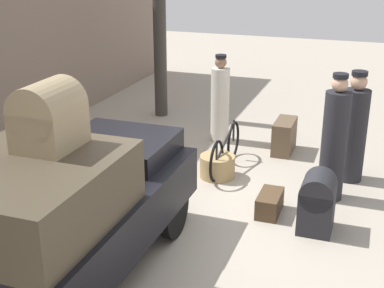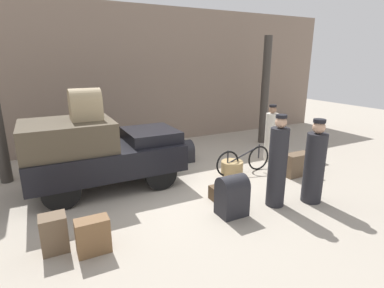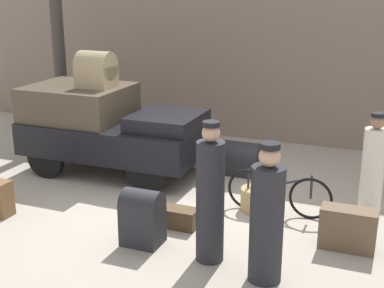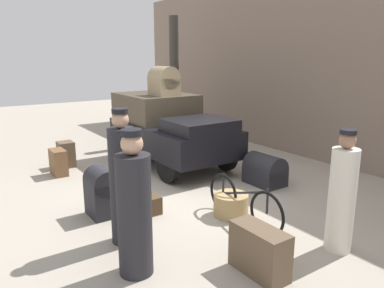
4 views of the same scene
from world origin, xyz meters
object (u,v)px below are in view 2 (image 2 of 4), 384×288
object	(u,v)px
suitcase_tan_flat	(93,236)
suitcase_small_leather	(298,164)
truck	(98,151)
porter_with_bicycle	(277,165)
trunk_wicker_pale	(179,152)
conductor_in_dark_uniform	(314,165)
suitcase_black_upright	(54,233)
bicycle	(243,160)
trunk_umber_medium	(223,192)
trunk_on_truck_roof	(85,105)
trunk_barrel_dark	(232,195)
wicker_basket	(232,168)
porter_standing_middle	(271,135)

from	to	relation	value
suitcase_tan_flat	suitcase_small_leather	size ratio (longest dim) A/B	0.76
truck	porter_with_bicycle	world-z (taller)	porter_with_bicycle
trunk_wicker_pale	suitcase_tan_flat	bearing A→B (deg)	-132.21
conductor_in_dark_uniform	suitcase_black_upright	world-z (taller)	conductor_in_dark_uniform
truck	conductor_in_dark_uniform	size ratio (longest dim) A/B	1.93
bicycle	trunk_umber_medium	size ratio (longest dim) A/B	2.82
trunk_on_truck_roof	bicycle	bearing A→B (deg)	-11.74
truck	porter_with_bicycle	xyz separation A→B (m)	(2.95, -2.47, -0.03)
bicycle	trunk_barrel_dark	bearing A→B (deg)	-132.18
trunk_barrel_dark	trunk_umber_medium	xyz separation A→B (m)	(0.24, 0.65, -0.26)
bicycle	suitcase_small_leather	world-z (taller)	bicycle
truck	suitcase_black_upright	size ratio (longest dim) A/B	5.67
trunk_barrel_dark	trunk_umber_medium	size ratio (longest dim) A/B	1.36
conductor_in_dark_uniform	suitcase_tan_flat	world-z (taller)	conductor_in_dark_uniform
trunk_wicker_pale	trunk_on_truck_roof	world-z (taller)	trunk_on_truck_roof
trunk_wicker_pale	suitcase_black_upright	bearing A→B (deg)	-139.81
truck	trunk_barrel_dark	bearing A→B (deg)	-50.94
bicycle	trunk_on_truck_roof	bearing A→B (deg)	168.26
wicker_basket	trunk_umber_medium	xyz separation A→B (m)	(-0.93, -1.03, -0.03)
bicycle	suitcase_tan_flat	xyz separation A→B (m)	(-4.01, -1.65, -0.06)
porter_with_bicycle	trunk_umber_medium	size ratio (longest dim) A/B	3.19
trunk_umber_medium	trunk_barrel_dark	bearing A→B (deg)	-110.28
suitcase_small_leather	bicycle	bearing A→B (deg)	145.84
wicker_basket	conductor_in_dark_uniform	xyz separation A→B (m)	(0.61, -1.97, 0.61)
trunk_umber_medium	suitcase_tan_flat	size ratio (longest dim) A/B	1.04
suitcase_small_leather	suitcase_black_upright	bearing A→B (deg)	-174.13
bicycle	porter_with_bicycle	bearing A→B (deg)	-106.05
suitcase_black_upright	wicker_basket	bearing A→B (deg)	18.07
trunk_barrel_dark	suitcase_tan_flat	xyz separation A→B (m)	(-2.51, -0.00, -0.13)
wicker_basket	trunk_wicker_pale	distance (m)	1.71
wicker_basket	trunk_barrel_dark	bearing A→B (deg)	-124.76
trunk_umber_medium	trunk_on_truck_roof	size ratio (longest dim) A/B	0.87
trunk_barrel_dark	trunk_umber_medium	world-z (taller)	trunk_barrel_dark
trunk_on_truck_roof	porter_with_bicycle	bearing A→B (deg)	-38.36
trunk_wicker_pale	suitcase_small_leather	size ratio (longest dim) A/B	1.03
truck	bicycle	world-z (taller)	truck
suitcase_black_upright	trunk_umber_medium	world-z (taller)	suitcase_black_upright
trunk_umber_medium	trunk_on_truck_roof	world-z (taller)	trunk_on_truck_roof
porter_standing_middle	trunk_barrel_dark	xyz separation A→B (m)	(-2.80, -2.14, -0.34)
suitcase_small_leather	truck	bearing A→B (deg)	161.68
truck	suitcase_small_leather	size ratio (longest dim) A/B	4.52
trunk_umber_medium	suitcase_small_leather	xyz separation A→B (m)	(2.37, 0.24, 0.14)
suitcase_tan_flat	trunk_on_truck_roof	xyz separation A→B (m)	(0.39, 2.40, 1.63)
trunk_wicker_pale	suitcase_tan_flat	world-z (taller)	trunk_wicker_pale
conductor_in_dark_uniform	trunk_barrel_dark	xyz separation A→B (m)	(-1.78, 0.28, -0.38)
porter_with_bicycle	trunk_on_truck_roof	xyz separation A→B (m)	(-3.12, 2.47, 1.06)
bicycle	wicker_basket	bearing A→B (deg)	174.32
bicycle	wicker_basket	distance (m)	0.37
suitcase_small_leather	conductor_in_dark_uniform	bearing A→B (deg)	-125.14
porter_with_bicycle	trunk_wicker_pale	xyz separation A→B (m)	(-0.60, 3.28, -0.58)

